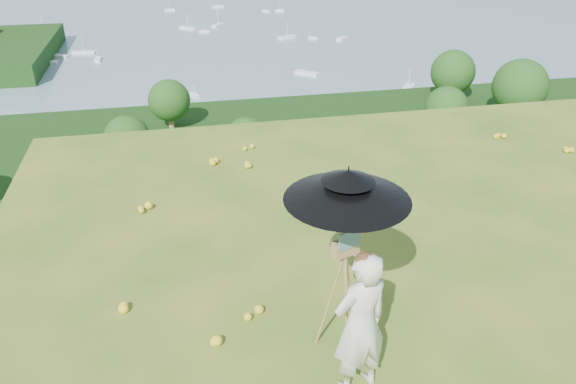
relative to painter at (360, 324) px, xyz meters
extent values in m
plane|color=#3B661D|center=(2.07, 1.51, -0.89)|extent=(14.00, 14.00, 0.00)
cube|color=#18350E|center=(2.07, 36.51, -29.89)|extent=(140.00, 56.00, 22.00)
cube|color=#75695D|center=(2.07, 76.51, -36.89)|extent=(170.00, 28.00, 8.00)
plane|color=#7593A7|center=(2.07, 241.51, -34.89)|extent=(700.00, 700.00, 0.00)
imported|color=white|center=(0.00, 0.00, 0.00)|extent=(0.74, 0.59, 1.78)
camera|label=1|loc=(-1.68, -4.32, 3.98)|focal=35.00mm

